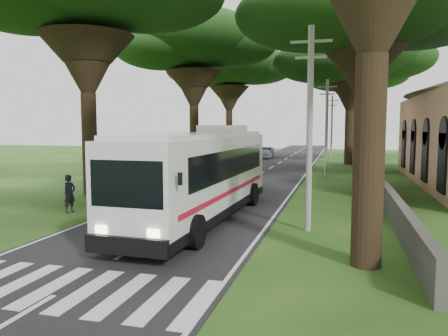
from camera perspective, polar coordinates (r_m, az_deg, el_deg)
name	(u,v)px	position (r m, az deg, el deg)	size (l,w,h in m)	color
ground	(107,265)	(13.85, -15.07, -12.19)	(140.00, 140.00, 0.00)	#1D4112
road	(259,175)	(37.23, 4.57, -0.93)	(8.00, 120.00, 0.04)	black
crosswalk	(66,289)	(12.26, -19.91, -14.69)	(8.00, 3.00, 0.01)	silver
property_wall	(371,172)	(35.64, 18.65, -0.54)	(0.35, 50.00, 1.20)	#383533
pole_near	(310,126)	(17.43, 11.12, 5.45)	(1.60, 0.24, 8.00)	gray
pole_mid	(327,126)	(37.41, 13.25, 5.37)	(1.60, 0.24, 8.00)	gray
pole_far	(332,126)	(57.40, 13.89, 5.35)	(1.60, 0.24, 8.00)	gray
tree_l_midb	(194,41)	(44.54, -4.00, 16.25)	(13.25, 13.25, 15.49)	black
tree_l_far	(229,64)	(61.90, 0.69, 13.47)	(15.00, 15.00, 16.06)	black
tree_r_mida	(365,4)	(32.45, 17.91, 19.75)	(15.15, 15.15, 15.63)	black
tree_r_midb	(351,54)	(49.99, 16.27, 14.13)	(14.77, 14.77, 15.11)	black
tree_r_far	(356,72)	(67.86, 16.82, 11.85)	(12.69, 12.69, 14.86)	black
coach_bus	(202,174)	(19.23, -2.93, -0.73)	(3.41, 13.20, 3.87)	silver
distant_car_a	(266,154)	(56.15, 5.45, 1.88)	(1.47, 3.64, 1.24)	silver
distant_car_b	(267,152)	(59.22, 5.58, 2.09)	(1.36, 3.91, 1.29)	navy
pedestrian	(70,194)	(22.29, -19.53, -3.18)	(0.67, 0.44, 1.85)	black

